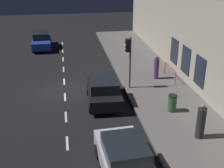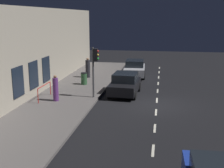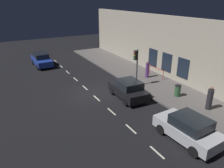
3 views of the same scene
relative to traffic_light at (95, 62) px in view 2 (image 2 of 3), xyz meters
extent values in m
plane|color=black|center=(-4.24, 0.52, -2.62)|extent=(60.00, 60.00, 0.00)
cube|color=#5B5654|center=(2.01, 0.52, -2.54)|extent=(4.50, 32.00, 0.15)
cube|color=#B2A893|center=(4.56, 0.52, 0.52)|extent=(0.60, 32.00, 6.28)
cube|color=#192333|center=(4.23, -1.72, -0.92)|extent=(0.04, 1.40, 1.89)
cube|color=#192333|center=(4.23, 0.52, -0.92)|extent=(0.04, 1.40, 1.89)
cube|color=#192333|center=(4.23, 2.76, -0.92)|extent=(0.04, 1.40, 1.89)
cube|color=beige|center=(-4.24, -13.48, -2.61)|extent=(0.12, 1.20, 0.01)
cube|color=beige|center=(-4.24, -10.88, -2.61)|extent=(0.12, 1.20, 0.01)
cube|color=beige|center=(-4.24, -8.28, -2.61)|extent=(0.12, 1.20, 0.01)
cube|color=beige|center=(-4.24, -5.68, -2.61)|extent=(0.12, 1.20, 0.01)
cube|color=beige|center=(-4.24, -3.08, -2.61)|extent=(0.12, 1.20, 0.01)
cube|color=beige|center=(-4.24, -0.48, -2.61)|extent=(0.12, 1.20, 0.01)
cube|color=beige|center=(-4.24, 2.12, -2.61)|extent=(0.12, 1.20, 0.01)
cube|color=beige|center=(-4.24, 4.72, -2.61)|extent=(0.12, 1.20, 0.01)
cube|color=beige|center=(-4.24, 7.32, -2.61)|extent=(0.12, 1.20, 0.01)
cylinder|color=#424244|center=(0.13, 0.00, -0.73)|extent=(0.12, 0.12, 3.48)
cube|color=black|center=(-0.07, 0.00, 0.49)|extent=(0.26, 0.32, 0.84)
sphere|color=red|center=(-0.21, 0.00, 0.74)|extent=(0.15, 0.15, 0.15)
sphere|color=gold|center=(-0.21, 0.00, 0.49)|extent=(0.15, 0.15, 0.15)
sphere|color=green|center=(-0.21, 0.00, 0.24)|extent=(0.15, 0.15, 0.15)
cube|color=#B7B7BC|center=(-1.96, -8.21, -1.99)|extent=(2.08, 4.06, 0.70)
cube|color=black|center=(-1.95, -8.36, -1.34)|extent=(1.76, 2.14, 0.60)
cylinder|color=black|center=(-2.90, -7.03, -2.30)|extent=(0.25, 0.65, 0.64)
cylinder|color=black|center=(-1.14, -6.93, -2.30)|extent=(0.25, 0.65, 0.64)
cylinder|color=black|center=(-2.77, -9.48, -2.30)|extent=(0.25, 0.65, 0.64)
cylinder|color=black|center=(-1.01, -9.39, -2.30)|extent=(0.25, 0.65, 0.64)
cube|color=black|center=(-1.86, -1.62, -1.99)|extent=(2.08, 4.00, 0.70)
cube|color=black|center=(-1.87, -1.78, -1.34)|extent=(1.76, 2.11, 0.60)
cylinder|color=black|center=(-2.69, -0.37, -2.30)|extent=(0.25, 0.65, 0.64)
cylinder|color=black|center=(-0.92, -0.45, -2.30)|extent=(0.25, 0.65, 0.64)
cylinder|color=black|center=(-2.81, -2.79, -2.30)|extent=(0.25, 0.65, 0.64)
cylinder|color=black|center=(-1.04, -2.87, -2.30)|extent=(0.25, 0.65, 0.64)
cylinder|color=#5B2D70|center=(2.39, 1.29, -1.70)|extent=(0.51, 0.51, 1.55)
sphere|color=#936B4C|center=(2.39, 1.29, -0.82)|extent=(0.20, 0.20, 0.20)
cube|color=#936B4C|center=(2.32, 1.35, -0.82)|extent=(0.06, 0.07, 0.06)
cylinder|color=#232328|center=(2.18, -6.45, -1.67)|extent=(0.47, 0.47, 1.59)
sphere|color=#936B4C|center=(2.18, -6.45, -0.77)|extent=(0.23, 0.23, 0.23)
cube|color=#936B4C|center=(2.07, -6.46, -0.77)|extent=(0.05, 0.07, 0.06)
cylinder|color=#2D5633|center=(1.79, -3.66, -2.00)|extent=(0.49, 0.49, 0.93)
cylinder|color=black|center=(1.79, -3.66, -1.50)|extent=(0.52, 0.52, 0.06)
cylinder|color=red|center=(3.32, -0.13, -1.99)|extent=(0.05, 0.05, 0.95)
cylinder|color=red|center=(3.32, 2.03, -1.99)|extent=(0.05, 0.05, 0.95)
cylinder|color=red|center=(3.32, 0.95, -1.52)|extent=(0.05, 2.16, 0.05)
camera|label=1|loc=(-4.09, -17.83, 5.65)|focal=47.17mm
camera|label=2|loc=(-4.46, 19.05, 3.05)|focal=46.72mm
camera|label=3|loc=(-11.04, -15.42, 5.32)|focal=34.42mm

